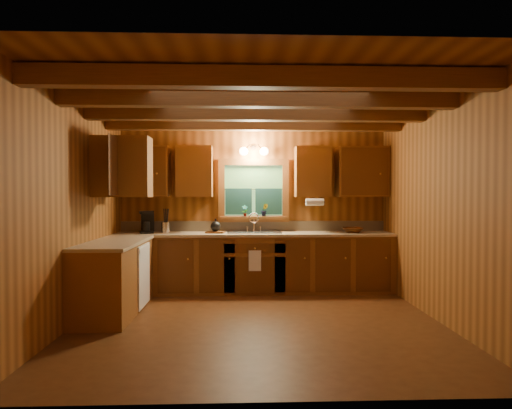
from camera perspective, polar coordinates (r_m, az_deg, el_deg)
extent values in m
plane|color=#4E2B13|center=(5.10, 0.33, -15.55)|extent=(4.20, 4.20, 0.00)
plane|color=brown|center=(5.01, 0.34, 14.23)|extent=(4.20, 4.20, 0.00)
plane|color=brown|center=(6.79, -0.33, -0.21)|extent=(4.20, 0.00, 4.20)
plane|color=brown|center=(2.99, 1.85, -2.12)|extent=(4.20, 0.00, 4.20)
plane|color=brown|center=(5.24, -23.28, -0.76)|extent=(0.00, 3.80, 3.80)
plane|color=brown|center=(5.40, 23.21, -0.70)|extent=(0.00, 3.80, 3.80)
cube|color=brown|center=(3.82, 1.12, 16.65)|extent=(4.20, 0.14, 0.18)
cube|color=brown|center=(4.60, 0.55, 14.01)|extent=(4.20, 0.14, 0.18)
cube|color=brown|center=(5.38, 0.16, 12.13)|extent=(4.20, 0.14, 0.18)
cube|color=brown|center=(6.17, -0.13, 10.73)|extent=(4.20, 0.14, 0.18)
cube|color=brown|center=(6.56, -0.25, -7.91)|extent=(4.20, 0.62, 0.86)
cube|color=brown|center=(5.69, -18.47, -9.39)|extent=(0.62, 1.60, 0.86)
cube|color=tan|center=(6.50, -0.25, -3.99)|extent=(4.20, 0.66, 0.04)
cube|color=tan|center=(5.62, -18.40, -4.88)|extent=(0.64, 1.60, 0.04)
cube|color=tan|center=(6.79, -0.33, -2.92)|extent=(4.20, 0.02, 0.16)
cube|color=white|center=(5.80, -14.83, -9.17)|extent=(0.02, 0.60, 0.80)
cube|color=brown|center=(6.79, -14.83, 4.30)|extent=(0.78, 0.34, 0.78)
cube|color=brown|center=(6.66, -8.25, 4.39)|extent=(0.55, 0.34, 0.78)
cube|color=brown|center=(6.71, 7.61, 4.37)|extent=(0.55, 0.34, 0.78)
cube|color=brown|center=(6.89, 14.03, 4.26)|extent=(0.78, 0.34, 0.78)
cube|color=brown|center=(5.83, -19.33, 4.78)|extent=(0.34, 1.10, 0.78)
cube|color=brown|center=(6.76, -0.32, 5.72)|extent=(1.12, 0.08, 0.10)
cube|color=brown|center=(6.75, -0.32, -1.92)|extent=(1.12, 0.08, 0.10)
cube|color=brown|center=(6.75, -4.66, 1.90)|extent=(0.10, 0.08, 0.80)
cube|color=brown|center=(6.78, 3.99, 1.89)|extent=(0.10, 0.08, 0.80)
cube|color=#3F7230|center=(6.78, -0.33, 1.90)|extent=(0.92, 0.01, 0.80)
cube|color=#123431|center=(6.75, -2.35, 0.41)|extent=(0.42, 0.02, 0.42)
cube|color=#123431|center=(6.77, 1.70, 0.41)|extent=(0.42, 0.02, 0.42)
cylinder|color=black|center=(6.75, -0.32, 2.07)|extent=(0.92, 0.01, 0.01)
cube|color=brown|center=(6.71, -0.31, -1.77)|extent=(1.06, 0.14, 0.04)
cylinder|color=black|center=(6.78, -0.32, 7.65)|extent=(0.08, 0.03, 0.08)
cylinder|color=black|center=(6.72, -1.17, 7.71)|extent=(0.09, 0.17, 0.08)
cylinder|color=black|center=(6.73, 0.55, 7.71)|extent=(0.09, 0.17, 0.08)
sphere|color=#FFE0A5|center=(6.66, -1.68, 7.17)|extent=(0.13, 0.13, 0.13)
sphere|color=#FFE0A5|center=(6.66, 1.10, 7.16)|extent=(0.13, 0.13, 0.13)
cylinder|color=white|center=(6.51, 7.89, 0.33)|extent=(0.27, 0.11, 0.11)
cube|color=white|center=(6.22, -0.15, -7.57)|extent=(0.18, 0.01, 0.30)
cube|color=silver|center=(6.51, -0.25, -3.76)|extent=(0.82, 0.48, 0.02)
cube|color=#262628|center=(6.51, -1.93, -4.33)|extent=(0.34, 0.40, 0.14)
cube|color=#262628|center=(6.52, 1.42, -4.32)|extent=(0.34, 0.40, 0.14)
cylinder|color=silver|center=(6.68, -0.30, -2.73)|extent=(0.04, 0.04, 0.22)
torus|color=silver|center=(6.61, -0.28, -1.81)|extent=(0.16, 0.02, 0.16)
cube|color=black|center=(6.65, -14.50, -3.60)|extent=(0.19, 0.23, 0.03)
cube|color=black|center=(6.71, -14.38, -2.16)|extent=(0.19, 0.08, 0.32)
cube|color=black|center=(6.61, -14.56, -1.03)|extent=(0.19, 0.21, 0.04)
cylinder|color=black|center=(6.61, -14.57, -2.85)|extent=(0.12, 0.12, 0.14)
cylinder|color=silver|center=(6.61, -12.05, -3.04)|extent=(0.13, 0.13, 0.16)
cylinder|color=black|center=(6.59, -12.23, -1.58)|extent=(0.03, 0.04, 0.24)
cylinder|color=black|center=(6.60, -12.06, -1.58)|extent=(0.01, 0.01, 0.24)
cylinder|color=black|center=(6.61, -11.89, -1.58)|extent=(0.03, 0.04, 0.24)
cylinder|color=black|center=(6.61, -11.77, -1.57)|extent=(0.05, 0.06, 0.24)
cube|color=#532C11|center=(6.48, -5.47, -3.72)|extent=(0.31, 0.24, 0.02)
sphere|color=black|center=(6.47, -5.47, -2.95)|extent=(0.15, 0.15, 0.15)
cylinder|color=black|center=(6.47, -5.47, -2.10)|extent=(0.02, 0.02, 0.04)
imported|color=#48230C|center=(6.67, 12.87, -3.37)|extent=(0.38, 0.38, 0.08)
imported|color=#532C11|center=(6.67, -1.51, -0.85)|extent=(0.10, 0.08, 0.18)
imported|color=#532C11|center=(6.71, 1.14, -0.74)|extent=(0.12, 0.10, 0.20)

